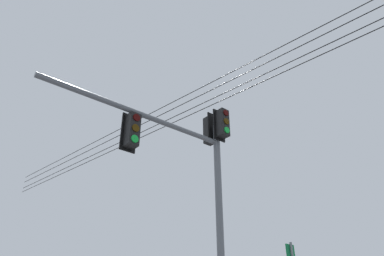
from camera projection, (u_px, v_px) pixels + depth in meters
signal_mast_assembly at (195, 166)px, 9.74m from camera, size 5.55×1.63×7.11m
overhead_wire_span at (188, 105)px, 12.31m from camera, size 1.74×26.41×1.48m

